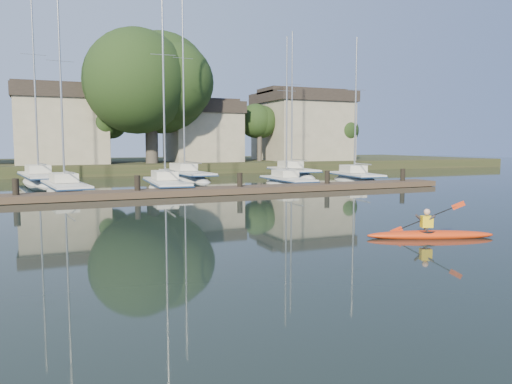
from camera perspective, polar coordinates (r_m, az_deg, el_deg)
name	(u,v)px	position (r m, az deg, el deg)	size (l,w,h in m)	color
ground	(312,238)	(15.79, 6.38, -5.24)	(160.00, 160.00, 0.00)	black
kayak	(430,233)	(16.58, 19.24, -4.45)	(3.97, 1.92, 1.29)	red
dock	(191,192)	(28.67, -7.46, 0.06)	(34.00, 2.00, 1.80)	#4B362B
sailboat_1	(66,196)	(31.88, -20.93, -0.41)	(3.00, 8.38, 13.40)	silver
sailboat_2	(166,192)	(32.30, -10.24, -0.05)	(2.53, 8.89, 14.56)	silver
sailboat_3	(287,188)	(35.10, 3.61, 0.50)	(1.96, 7.10, 11.40)	silver
sailboat_4	(355,184)	(39.46, 11.27, 0.93)	(3.12, 7.45, 12.29)	silver
sailboat_5	(40,185)	(40.77, -23.49, 0.71)	(3.64, 10.04, 16.26)	silver
sailboat_6	(186,181)	(41.57, -8.02, 1.22)	(2.91, 10.70, 16.82)	silver
sailboat_7	(292,178)	(45.17, 4.19, 1.59)	(2.86, 8.94, 14.22)	silver
shore	(138,140)	(54.58, -13.32, 5.76)	(90.00, 25.25, 12.75)	#212E17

